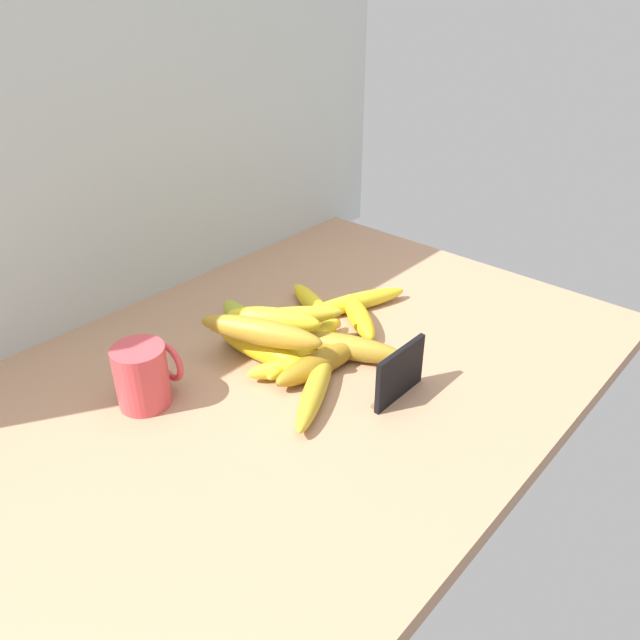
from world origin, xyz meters
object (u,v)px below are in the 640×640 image
object	(u,v)px
banana_6	(312,303)
banana_8	(316,388)
banana_1	(359,316)
banana_11	(273,320)
banana_0	(306,347)
chalkboard_sign	(399,375)
banana_7	(263,349)
coffee_mug	(144,375)
banana_2	(296,365)
banana_9	(355,302)
banana_4	(320,363)
banana_3	(244,324)
banana_5	(280,338)
banana_10	(346,347)
banana_13	(282,318)
banana_12	(260,332)

from	to	relation	value
banana_6	banana_8	distance (cm)	26.00
banana_1	banana_11	distance (cm)	16.98
banana_0	chalkboard_sign	bearing A→B (deg)	-85.87
banana_1	banana_7	xyz separation A→B (cm)	(-18.74, 4.80, 0.34)
banana_8	banana_1	bearing A→B (deg)	21.49
coffee_mug	banana_7	size ratio (longest dim) A/B	0.51
banana_1	banana_6	size ratio (longest dim) A/B	1.02
chalkboard_sign	banana_2	bearing A→B (deg)	111.33
coffee_mug	banana_9	size ratio (longest dim) A/B	0.45
banana_8	banana_9	bearing A→B (deg)	26.09
banana_1	banana_4	xyz separation A→B (cm)	(-15.65, -4.55, 0.19)
banana_3	banana_6	world-z (taller)	banana_3
banana_5	banana_10	bearing A→B (deg)	-63.99
banana_4	banana_5	bearing A→B (deg)	82.81
banana_7	banana_13	bearing A→B (deg)	6.30
banana_5	banana_9	size ratio (longest dim) A/B	0.83
banana_6	banana_3	bearing A→B (deg)	166.58
banana_11	banana_13	size ratio (longest dim) A/B	0.76
coffee_mug	chalkboard_sign	bearing A→B (deg)	-46.75
banana_6	banana_10	bearing A→B (deg)	-118.65
chalkboard_sign	banana_4	xyz separation A→B (cm)	(-3.38, 12.57, -1.85)
banana_4	banana_7	size ratio (longest dim) A/B	0.90
banana_3	banana_4	xyz separation A→B (cm)	(-0.19, -17.51, -0.15)
banana_4	banana_3	bearing A→B (deg)	89.37
coffee_mug	banana_9	world-z (taller)	coffee_mug
banana_0	banana_6	world-z (taller)	banana_0
banana_7	banana_12	bearing A→B (deg)	-143.69
banana_5	banana_8	distance (cm)	14.83
chalkboard_sign	banana_0	bearing A→B (deg)	94.13
banana_1	banana_2	world-z (taller)	banana_1
coffee_mug	banana_6	xyz separation A→B (cm)	(36.06, -0.18, -3.10)
chalkboard_sign	banana_4	size ratio (longest dim) A/B	0.66
banana_7	banana_10	world-z (taller)	banana_7
chalkboard_sign	banana_3	world-z (taller)	chalkboard_sign
banana_10	banana_12	distance (cm)	14.34
banana_12	banana_10	bearing A→B (deg)	-38.78
banana_3	banana_10	size ratio (longest dim) A/B	0.86
banana_3	banana_13	world-z (taller)	banana_13
banana_9	banana_10	world-z (taller)	banana_10
banana_8	banana_12	distance (cm)	12.82
banana_4	banana_2	bearing A→B (deg)	134.39
banana_6	banana_9	world-z (taller)	same
banana_8	banana_12	world-z (taller)	banana_12
banana_2	banana_7	bearing A→B (deg)	94.69
banana_1	banana_4	distance (cm)	16.30
banana_4	banana_6	size ratio (longest dim) A/B	1.11
banana_12	banana_13	xyz separation A→B (cm)	(6.33, 1.55, -0.88)
banana_2	banana_7	world-z (taller)	banana_7
banana_2	banana_11	distance (cm)	8.98
banana_0	banana_10	bearing A→B (deg)	-51.20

